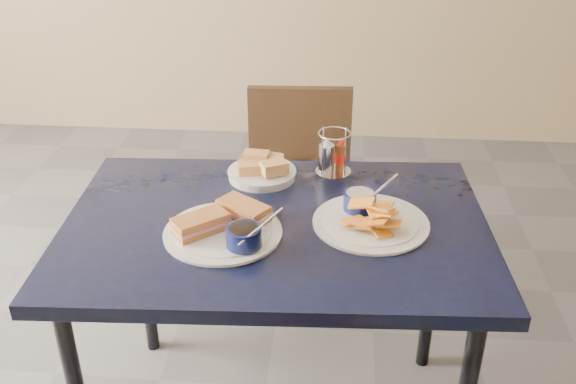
# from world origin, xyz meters

# --- Properties ---
(dining_table) EXTENTS (1.17, 0.81, 0.75)m
(dining_table) POSITION_xyz_m (0.05, 0.17, 0.68)
(dining_table) COLOR black
(dining_table) RESTS_ON ground
(chair_far) EXTENTS (0.41, 0.40, 0.84)m
(chair_far) POSITION_xyz_m (0.07, 0.90, 0.48)
(chair_far) COLOR black
(chair_far) RESTS_ON ground
(sandwich_plate) EXTENTS (0.32, 0.31, 0.12)m
(sandwich_plate) POSITION_xyz_m (-0.07, 0.10, 0.77)
(sandwich_plate) COLOR white
(sandwich_plate) RESTS_ON dining_table
(plantain_plate) EXTENTS (0.31, 0.31, 0.12)m
(plantain_plate) POSITION_xyz_m (0.30, 0.19, 0.77)
(plantain_plate) COLOR white
(plantain_plate) RESTS_ON dining_table
(bread_basket) EXTENTS (0.20, 0.20, 0.07)m
(bread_basket) POSITION_xyz_m (-0.01, 0.43, 0.77)
(bread_basket) COLOR white
(bread_basket) RESTS_ON dining_table
(condiment_caddy) EXTENTS (0.11, 0.11, 0.14)m
(condiment_caddy) POSITION_xyz_m (0.20, 0.48, 0.81)
(condiment_caddy) COLOR silver
(condiment_caddy) RESTS_ON dining_table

